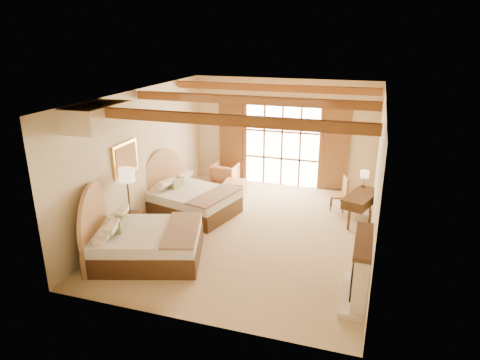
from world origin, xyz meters
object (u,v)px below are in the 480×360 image
at_px(nightstand, 133,225).
at_px(armchair, 225,175).
at_px(bed_near, 140,239).
at_px(bed_far, 187,198).
at_px(desk, 361,207).

height_order(nightstand, armchair, armchair).
xyz_separation_m(bed_near, nightstand, (-0.68, 0.85, -0.16)).
relative_size(bed_near, nightstand, 4.89).
bearing_deg(bed_far, nightstand, -97.53).
bearing_deg(armchair, nightstand, 78.20).
bearing_deg(desk, armchair, 179.74).
bearing_deg(desk, bed_near, -123.43).
height_order(bed_far, nightstand, bed_far).
bearing_deg(nightstand, desk, 13.85).
distance_m(nightstand, desk, 5.51).
bearing_deg(bed_far, armchair, 98.79).
distance_m(bed_far, desk, 4.37).
bearing_deg(nightstand, bed_far, 55.53).
xyz_separation_m(nightstand, armchair, (0.87, 3.85, 0.07)).
height_order(nightstand, desk, desk).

